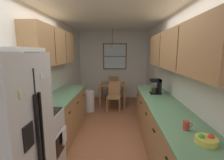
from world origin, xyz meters
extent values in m
plane|color=#995B3D|center=(0.00, 1.00, 0.00)|extent=(12.00, 12.00, 0.00)
cube|color=white|center=(-1.35, 1.00, 1.27)|extent=(0.10, 9.00, 2.55)
cube|color=white|center=(1.35, 1.00, 1.27)|extent=(0.10, 9.00, 2.55)
cube|color=white|center=(0.00, 3.65, 1.27)|extent=(4.40, 0.10, 2.55)
cube|color=white|center=(0.00, 1.00, 2.59)|extent=(4.40, 9.00, 0.08)
cube|color=silver|center=(-0.94, -1.24, 0.89)|extent=(0.72, 0.77, 1.78)
cube|color=black|center=(-0.58, -1.24, 0.84)|extent=(0.01, 0.01, 1.60)
cube|color=black|center=(-0.57, -1.28, 0.84)|extent=(0.02, 0.02, 1.14)
cube|color=black|center=(-0.57, -1.20, 0.84)|extent=(0.02, 0.02, 1.14)
cube|color=black|center=(-0.58, -1.41, 1.07)|extent=(0.01, 0.15, 0.22)
cube|color=beige|center=(-0.58, -1.45, 1.45)|extent=(0.01, 0.05, 0.07)
cube|color=white|center=(-0.58, -1.09, 1.55)|extent=(0.01, 0.04, 0.05)
cube|color=silver|center=(-0.99, -0.52, 0.45)|extent=(0.62, 0.62, 0.90)
cube|color=black|center=(-0.67, -0.52, 0.42)|extent=(0.01, 0.43, 0.30)
cube|color=silver|center=(-0.65, -0.52, 0.63)|extent=(0.02, 0.50, 0.02)
cube|color=black|center=(-0.99, -0.52, 0.91)|extent=(0.59, 0.59, 0.02)
cube|color=silver|center=(-1.27, -0.52, 1.00)|extent=(0.06, 0.62, 0.20)
cylinder|color=#2D2D2D|center=(-1.13, -0.66, 0.93)|extent=(0.15, 0.15, 0.01)
cylinder|color=#2D2D2D|center=(-1.13, -0.39, 0.93)|extent=(0.15, 0.15, 0.01)
cylinder|color=#2D2D2D|center=(-0.85, -0.66, 0.93)|extent=(0.15, 0.15, 0.01)
cylinder|color=#2D2D2D|center=(-0.85, -0.39, 0.93)|extent=(0.15, 0.15, 0.01)
cube|color=white|center=(-1.11, -0.52, 1.68)|extent=(0.38, 0.63, 0.33)
cube|color=black|center=(-0.92, -0.58, 1.68)|extent=(0.01, 0.38, 0.21)
cube|color=#2D2D33|center=(-0.92, -0.31, 1.68)|extent=(0.01, 0.13, 0.21)
cube|color=#A87A4C|center=(-1.00, 0.70, 0.43)|extent=(0.60, 1.81, 0.87)
cube|color=#60936B|center=(-1.00, 0.70, 0.89)|extent=(0.63, 1.83, 0.03)
cube|color=black|center=(-0.69, 0.10, 0.70)|extent=(0.02, 0.10, 0.01)
cube|color=black|center=(-0.69, 0.70, 0.70)|extent=(0.02, 0.10, 0.01)
cube|color=black|center=(-0.69, 1.30, 0.70)|extent=(0.02, 0.10, 0.01)
cube|color=#A87A4C|center=(-1.14, 0.65, 1.89)|extent=(0.32, 1.91, 0.71)
cube|color=#2D2319|center=(-0.98, 0.34, 1.89)|extent=(0.01, 0.01, 0.66)
cube|color=#2D2319|center=(-0.98, 0.97, 1.89)|extent=(0.01, 0.01, 0.66)
cube|color=#A87A4C|center=(1.00, 0.09, 0.43)|extent=(0.60, 3.14, 0.87)
cube|color=#60936B|center=(1.00, 0.09, 0.89)|extent=(0.63, 3.16, 0.03)
cube|color=black|center=(0.69, -1.16, 0.70)|extent=(0.02, 0.10, 0.01)
cube|color=black|center=(0.69, -0.53, 0.70)|extent=(0.02, 0.10, 0.01)
cube|color=black|center=(0.69, 0.09, 0.70)|extent=(0.02, 0.10, 0.01)
cube|color=black|center=(0.69, 0.72, 0.70)|extent=(0.02, 0.10, 0.01)
cube|color=black|center=(0.69, 1.35, 0.70)|extent=(0.02, 0.10, 0.01)
cube|color=#A87A4C|center=(1.14, 0.04, 1.82)|extent=(0.32, 2.84, 0.65)
cube|color=#2D2319|center=(0.98, -0.43, 1.82)|extent=(0.01, 0.01, 0.59)
cube|color=#2D2319|center=(0.98, 0.51, 1.82)|extent=(0.01, 0.01, 0.59)
cube|color=olive|center=(0.00, 2.71, 0.71)|extent=(0.84, 0.82, 0.03)
cube|color=olive|center=(-0.40, 2.33, 0.34)|extent=(0.06, 0.06, 0.69)
cube|color=olive|center=(0.39, 2.33, 0.34)|extent=(0.06, 0.06, 0.69)
cube|color=olive|center=(-0.40, 3.09, 0.34)|extent=(0.06, 0.06, 0.69)
cube|color=olive|center=(0.39, 3.09, 0.34)|extent=(0.06, 0.06, 0.69)
cube|color=#A87A4C|center=(0.06, 2.03, 0.45)|extent=(0.43, 0.43, 0.04)
cube|color=#A87A4C|center=(0.08, 2.21, 0.68)|extent=(0.37, 0.06, 0.45)
cylinder|color=#A87A4C|center=(0.23, 1.83, 0.22)|extent=(0.04, 0.04, 0.43)
cylinder|color=#A87A4C|center=(-0.14, 1.86, 0.22)|extent=(0.04, 0.04, 0.43)
cylinder|color=#A87A4C|center=(0.26, 2.19, 0.22)|extent=(0.04, 0.04, 0.43)
cylinder|color=#A87A4C|center=(-0.11, 2.22, 0.22)|extent=(0.04, 0.04, 0.43)
cube|color=#A87A4C|center=(0.04, 3.40, 0.45)|extent=(0.42, 0.42, 0.04)
cube|color=#A87A4C|center=(0.03, 3.22, 0.68)|extent=(0.37, 0.05, 0.45)
cylinder|color=#A87A4C|center=(-0.14, 3.59, 0.22)|extent=(0.04, 0.04, 0.43)
cylinder|color=#A87A4C|center=(0.23, 3.58, 0.22)|extent=(0.04, 0.04, 0.43)
cylinder|color=#A87A4C|center=(-0.15, 3.23, 0.22)|extent=(0.04, 0.04, 0.43)
cylinder|color=#A87A4C|center=(0.21, 3.21, 0.22)|extent=(0.04, 0.04, 0.43)
cylinder|color=black|center=(0.00, 2.71, 2.29)|extent=(0.01, 0.01, 0.53)
cone|color=beige|center=(0.00, 2.71, 1.97)|extent=(0.29, 0.29, 0.10)
sphere|color=white|center=(0.00, 2.71, 1.99)|extent=(0.06, 0.06, 0.06)
cube|color=brown|center=(0.06, 3.58, 1.62)|extent=(0.90, 0.04, 0.98)
cube|color=silver|center=(0.06, 3.56, 1.62)|extent=(0.82, 0.01, 0.90)
cube|color=brown|center=(0.06, 3.56, 1.62)|extent=(0.82, 0.02, 0.03)
cylinder|color=white|center=(-0.70, 2.05, 0.31)|extent=(0.33, 0.33, 0.62)
cylinder|color=red|center=(-1.00, -0.06, 0.98)|extent=(0.13, 0.13, 0.17)
cylinder|color=white|center=(-1.00, -0.06, 1.08)|extent=(0.13, 0.13, 0.02)
cube|color=white|center=(-0.64, -0.37, 0.50)|extent=(0.02, 0.16, 0.24)
cube|color=black|center=(0.98, 0.74, 0.91)|extent=(0.22, 0.18, 0.02)
cube|color=black|center=(1.06, 0.74, 1.06)|extent=(0.06, 0.18, 0.32)
cube|color=black|center=(0.98, 0.74, 1.19)|extent=(0.22, 0.18, 0.06)
cylinder|color=#331E14|center=(0.96, 0.74, 0.98)|extent=(0.11, 0.11, 0.11)
cylinder|color=#BF3F33|center=(0.97, -0.89, 0.95)|extent=(0.07, 0.07, 0.11)
torus|color=#BF3F33|center=(1.02, -0.89, 0.96)|extent=(0.05, 0.01, 0.05)
cylinder|color=#3F7F4C|center=(0.96, 1.00, 0.95)|extent=(0.09, 0.09, 0.10)
torus|color=#3F7F4C|center=(1.02, 1.00, 0.96)|extent=(0.05, 0.01, 0.05)
cylinder|color=#E5D14C|center=(1.05, -1.17, 0.93)|extent=(0.21, 0.21, 0.06)
cylinder|color=black|center=(1.05, -1.17, 0.95)|extent=(0.17, 0.17, 0.03)
sphere|color=red|center=(1.10, -1.17, 0.96)|extent=(0.06, 0.06, 0.06)
sphere|color=green|center=(1.01, -1.16, 0.96)|extent=(0.06, 0.06, 0.06)
camera|label=1|loc=(0.19, -2.66, 1.78)|focal=25.88mm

